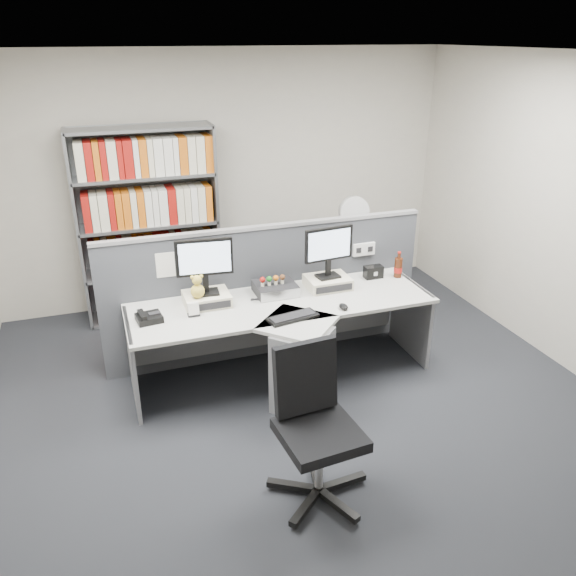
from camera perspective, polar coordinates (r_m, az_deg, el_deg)
name	(u,v)px	position (r m, az deg, el deg)	size (l,w,h in m)	color
ground	(315,428)	(4.67, 2.66, -13.51)	(5.50, 5.50, 0.00)	#282A2F
room_shell	(320,204)	(3.86, 3.16, 8.19)	(5.04, 5.54, 2.72)	beige
partition	(267,290)	(5.36, -2.03, -0.21)	(3.00, 0.08, 1.27)	#43454C
desk	(290,341)	(4.88, 0.21, -5.23)	(2.60, 1.20, 0.72)	beige
monitor_riser_left	(207,299)	(4.94, -7.96, -1.07)	(0.38, 0.31, 0.10)	beige
monitor_riser_right	(328,282)	(5.23, 3.92, 0.56)	(0.38, 0.31, 0.10)	beige
monitor_left	(204,262)	(4.81, -8.19, 2.57)	(0.47, 0.17, 0.48)	black
monitor_right	(329,248)	(5.11, 4.01, 3.93)	(0.45, 0.16, 0.46)	black
desktop_pc	(275,289)	(5.10, -1.25, -0.05)	(0.35, 0.32, 0.09)	black
figurines	(272,279)	(5.03, -1.53, 0.86)	(0.23, 0.05, 0.09)	beige
keyboard	(293,317)	(4.66, 0.47, -2.87)	(0.43, 0.23, 0.03)	black
mouse	(343,307)	(4.84, 5.46, -1.82)	(0.07, 0.11, 0.04)	black
desk_phone	(148,318)	(4.75, -13.52, -2.83)	(0.22, 0.20, 0.08)	black
desk_calendar	(193,310)	(4.76, -9.26, -2.15)	(0.10, 0.07, 0.12)	black
plush_toy	(197,288)	(4.82, -8.87, 0.00)	(0.12, 0.12, 0.20)	gold
speaker	(373,272)	(5.48, 8.37, 1.57)	(0.17, 0.10, 0.11)	black
cola_bottle	(398,268)	(5.52, 10.74, 1.98)	(0.08, 0.08, 0.25)	#3F190A
shelving_unit	(149,228)	(6.19, -13.45, 5.73)	(1.41, 0.40, 2.00)	slate
filing_cabinet	(351,275)	(6.51, 6.17, 1.30)	(0.45, 0.61, 0.70)	slate
desk_fan	(354,215)	(6.28, 6.45, 7.13)	(0.32, 0.19, 0.54)	white
office_chair	(314,421)	(3.81, 2.61, -12.89)	(0.66, 0.68, 1.02)	silver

